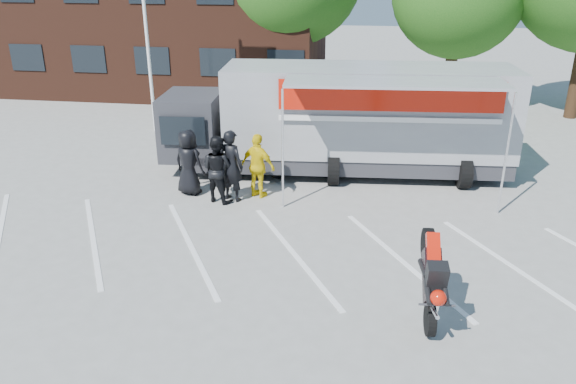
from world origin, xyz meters
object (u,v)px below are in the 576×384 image
(stunt_bike_rider, at_px, (423,315))
(spectator_leather_b, at_px, (231,166))
(spectator_hivis, at_px, (258,166))
(transporter_truck, at_px, (348,173))
(parked_motorcycle, at_px, (256,179))
(spectator_leather_c, at_px, (217,169))
(spectator_leather_a, at_px, (189,162))

(stunt_bike_rider, xyz_separation_m, spectator_leather_b, (-4.80, 4.80, 0.99))
(stunt_bike_rider, bearing_deg, spectator_hivis, 124.63)
(transporter_truck, xyz_separation_m, parked_motorcycle, (-2.73, -0.99, 0.00))
(spectator_hivis, bearing_deg, spectator_leather_c, 46.63)
(stunt_bike_rider, xyz_separation_m, spectator_leather_a, (-6.08, 5.06, 0.92))
(spectator_hivis, bearing_deg, transporter_truck, -112.68)
(transporter_truck, xyz_separation_m, stunt_bike_rider, (1.77, -7.39, 0.00))
(transporter_truck, xyz_separation_m, spectator_leather_c, (-3.39, -2.70, 0.92))
(spectator_leather_c, distance_m, spectator_hivis, 1.11)
(spectator_leather_a, relative_size, spectator_leather_c, 1.00)
(parked_motorcycle, relative_size, spectator_hivis, 1.12)
(parked_motorcycle, bearing_deg, spectator_hivis, 176.06)
(spectator_leather_a, bearing_deg, spectator_hivis, -158.83)
(transporter_truck, relative_size, stunt_bike_rider, 5.42)
(parked_motorcycle, height_order, stunt_bike_rider, stunt_bike_rider)
(spectator_leather_a, xyz_separation_m, spectator_leather_c, (0.92, -0.37, -0.00))
(spectator_leather_c, bearing_deg, parked_motorcycle, -89.40)
(spectator_leather_b, height_order, spectator_hivis, spectator_leather_b)
(transporter_truck, distance_m, spectator_leather_c, 4.44)
(parked_motorcycle, xyz_separation_m, spectator_leather_b, (-0.31, -1.61, 0.99))
(transporter_truck, height_order, spectator_leather_b, spectator_leather_b)
(transporter_truck, relative_size, parked_motorcycle, 5.11)
(spectator_leather_a, height_order, spectator_leather_c, spectator_leather_a)
(transporter_truck, relative_size, spectator_hivis, 5.71)
(spectator_leather_a, distance_m, spectator_hivis, 1.95)
(spectator_leather_b, xyz_separation_m, spectator_leather_c, (-0.36, -0.11, -0.07))
(stunt_bike_rider, bearing_deg, transporter_truck, 99.17)
(spectator_leather_c, bearing_deg, transporter_truck, -119.64)
(stunt_bike_rider, xyz_separation_m, spectator_leather_c, (-5.16, 4.68, 0.92))
(parked_motorcycle, distance_m, stunt_bike_rider, 7.82)
(spectator_leather_a, xyz_separation_m, spectator_hivis, (1.95, 0.06, -0.02))
(spectator_hivis, bearing_deg, stunt_bike_rider, 152.45)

